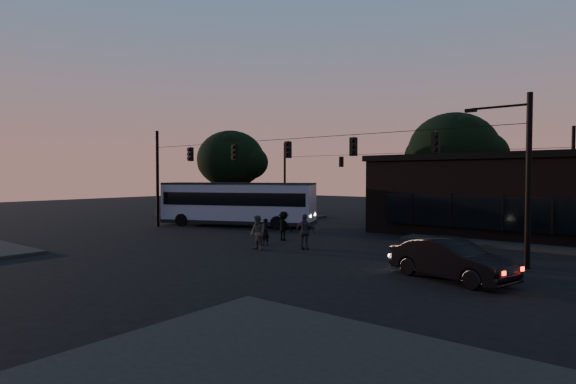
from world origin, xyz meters
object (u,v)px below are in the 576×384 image
Objects in this scene: car at (451,259)px; pedestrian_d at (284,226)px; bus at (238,202)px; pedestrian_a at (265,232)px; building at (497,194)px; pedestrian_c at (305,232)px; pedestrian_b at (258,233)px.

car is 2.64× the size of pedestrian_d.
bus is 8.01× the size of pedestrian_a.
building reaches higher than car.
bus is 2.61× the size of car.
pedestrian_d is at bearing 96.09° from pedestrian_a.
pedestrian_c reaches higher than pedestrian_a.
pedestrian_b is 1.04× the size of pedestrian_d.
car is at bearing -46.22° from bus.
car is 8.75m from pedestrian_c.
car is (2.12, -16.10, -1.93)m from building.
building reaches higher than pedestrian_c.
building is 1.25× the size of bus.
pedestrian_a is at bearing -12.09° from pedestrian_c.
pedestrian_a is at bearing -122.80° from building.
bus is (-17.33, -7.79, -0.78)m from building.
pedestrian_b is at bearing -63.60° from bus.
bus is 21.19m from car.
pedestrian_d is at bearing 121.71° from pedestrian_b.
pedestrian_a is 2.70m from pedestrian_c.
pedestrian_c is at bearing -1.55° from pedestrian_a.
bus is at bearing -31.72° from pedestrian_d.
pedestrian_c is (-6.35, -13.88, -1.75)m from building.
pedestrian_b reaches higher than car.
bus reaches higher than car.
pedestrian_d is at bearing -48.28° from pedestrian_c.
bus is 11.93m from pedestrian_b.
bus is 10.45m from pedestrian_a.
pedestrian_c is at bearing 54.05° from pedestrian_b.
building is 8.00× the size of pedestrian_c.
building reaches higher than pedestrian_a.
bus is 8.94m from pedestrian_d.
car reaches higher than pedestrian_a.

